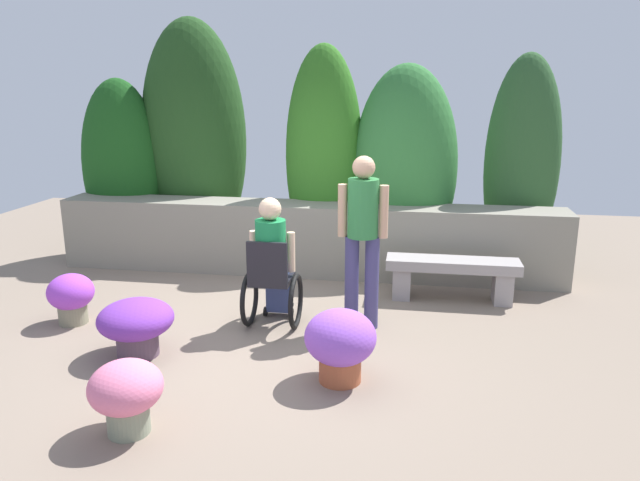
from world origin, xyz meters
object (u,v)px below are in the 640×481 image
(person_standing_companion, at_px, (363,231))
(flower_pot_terracotta_by_wall, at_px, (126,393))
(flower_pot_purple_near, at_px, (136,323))
(flower_pot_small_foreground, at_px, (340,342))
(person_in_wheelchair, at_px, (273,266))
(flower_pot_red_accent, at_px, (71,296))
(stone_bench, at_px, (452,273))

(person_standing_companion, xyz_separation_m, flower_pot_terracotta_by_wall, (-1.43, -2.16, -0.70))
(person_standing_companion, relative_size, flower_pot_purple_near, 2.55)
(flower_pot_purple_near, xyz_separation_m, flower_pot_small_foreground, (1.87, -0.19, 0.03))
(flower_pot_terracotta_by_wall, bearing_deg, flower_pot_purple_near, 113.04)
(person_in_wheelchair, distance_m, flower_pot_terracotta_by_wall, 2.16)
(flower_pot_red_accent, bearing_deg, stone_bench, 18.85)
(person_in_wheelchair, height_order, flower_pot_red_accent, person_in_wheelchair)
(flower_pot_small_foreground, bearing_deg, flower_pot_terracotta_by_wall, -144.17)
(person_in_wheelchair, xyz_separation_m, flower_pot_purple_near, (-1.05, -0.89, -0.31))
(person_standing_companion, bearing_deg, flower_pot_small_foreground, -91.69)
(stone_bench, relative_size, person_in_wheelchair, 1.11)
(person_in_wheelchair, distance_m, flower_pot_purple_near, 1.41)
(person_standing_companion, bearing_deg, flower_pot_terracotta_by_wall, -122.24)
(stone_bench, bearing_deg, flower_pot_red_accent, -164.82)
(flower_pot_small_foreground, bearing_deg, person_in_wheelchair, 127.49)
(flower_pot_purple_near, bearing_deg, stone_bench, 33.79)
(stone_bench, xyz_separation_m, person_in_wheelchair, (-1.83, -1.04, 0.30))
(person_in_wheelchair, xyz_separation_m, flower_pot_red_accent, (-2.05, -0.29, -0.33))
(stone_bench, distance_m, flower_pot_terracotta_by_wall, 3.91)
(flower_pot_purple_near, distance_m, flower_pot_red_accent, 1.17)
(flower_pot_purple_near, relative_size, flower_pot_small_foreground, 1.10)
(flower_pot_small_foreground, bearing_deg, person_standing_companion, 86.92)
(stone_bench, bearing_deg, flower_pot_terracotta_by_wall, -131.11)
(flower_pot_terracotta_by_wall, height_order, flower_pot_small_foreground, flower_pot_small_foreground)
(person_standing_companion, bearing_deg, flower_pot_purple_near, -151.76)
(person_standing_companion, relative_size, flower_pot_terracotta_by_wall, 3.24)
(stone_bench, height_order, person_in_wheelchair, person_in_wheelchair)
(flower_pot_terracotta_by_wall, height_order, flower_pot_red_accent, flower_pot_terracotta_by_wall)
(person_standing_companion, bearing_deg, person_in_wheelchair, -172.65)
(flower_pot_purple_near, distance_m, flower_pot_small_foreground, 1.88)
(flower_pot_small_foreground, bearing_deg, stone_bench, 64.57)
(flower_pot_terracotta_by_wall, relative_size, flower_pot_small_foreground, 0.87)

